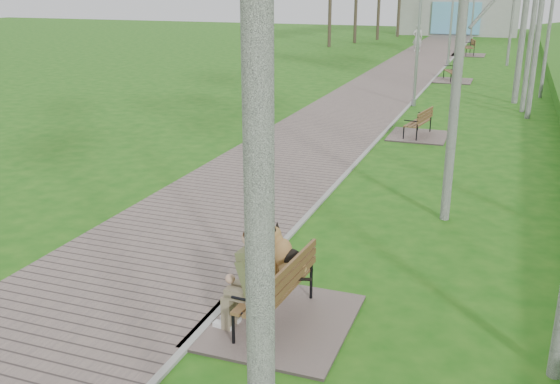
{
  "coord_description": "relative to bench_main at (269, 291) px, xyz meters",
  "views": [
    {
      "loc": [
        3.43,
        -7.75,
        4.33
      ],
      "look_at": [
        0.18,
        1.04,
        1.17
      ],
      "focal_mm": 40.0,
      "sensor_mm": 36.0,
      "label": 1
    }
  ],
  "objects": [
    {
      "name": "ground",
      "position": [
        -0.74,
        0.89,
        -0.47
      ],
      "size": [
        120.0,
        120.0,
        0.0
      ],
      "primitive_type": "plane",
      "color": "#1A5911",
      "rests_on": "ground"
    },
    {
      "name": "walkway",
      "position": [
        -2.49,
        22.39,
        -0.45
      ],
      "size": [
        3.5,
        67.0,
        0.04
      ],
      "primitive_type": "cube",
      "color": "#72615C",
      "rests_on": "ground"
    },
    {
      "name": "kerb",
      "position": [
        -0.74,
        22.39,
        -0.45
      ],
      "size": [
        0.1,
        67.0,
        0.05
      ],
      "primitive_type": "cube",
      "color": "#999993",
      "rests_on": "ground"
    },
    {
      "name": "building_north",
      "position": [
        -2.24,
        51.86,
        1.52
      ],
      "size": [
        10.0,
        5.2,
        4.0
      ],
      "color": "#9E9E99",
      "rests_on": "ground"
    },
    {
      "name": "bench_main",
      "position": [
        0.0,
        0.0,
        0.0
      ],
      "size": [
        1.92,
        2.13,
        1.68
      ],
      "color": "#72615C",
      "rests_on": "ground"
    },
    {
      "name": "bench_second",
      "position": [
        0.25,
        11.48,
        -0.29
      ],
      "size": [
        1.66,
        1.84,
        1.02
      ],
      "color": "#72615C",
      "rests_on": "ground"
    },
    {
      "name": "bench_third",
      "position": [
        0.09,
        23.13,
        -0.27
      ],
      "size": [
        1.75,
        1.95,
        1.08
      ],
      "color": "#72615C",
      "rests_on": "ground"
    },
    {
      "name": "bench_far",
      "position": [
        -0.03,
        34.65,
        -0.24
      ],
      "size": [
        1.99,
        2.21,
        1.22
      ],
      "color": "#72615C",
      "rests_on": "ground"
    },
    {
      "name": "lamp_post_near",
      "position": [
        -0.43,
        0.68,
        2.11
      ],
      "size": [
        0.21,
        0.21,
        5.52
      ],
      "color": "#989BA0",
      "rests_on": "ground"
    },
    {
      "name": "lamp_post_second",
      "position": [
        -0.6,
        16.33,
        1.61
      ],
      "size": [
        0.17,
        0.17,
        4.46
      ],
      "color": "#989BA0",
      "rests_on": "ground"
    },
    {
      "name": "lamp_post_third",
      "position": [
        -0.69,
        28.99,
        1.95
      ],
      "size": [
        0.2,
        0.2,
        5.19
      ],
      "color": "#989BA0",
      "rests_on": "ground"
    },
    {
      "name": "lamp_post_far",
      "position": [
        -0.55,
        43.95,
        2.25
      ],
      "size": [
        0.23,
        0.23,
        5.83
      ],
      "color": "#989BA0",
      "rests_on": "ground"
    },
    {
      "name": "pedestrian_near",
      "position": [
        -3.34,
        35.38,
        0.43
      ],
      "size": [
        0.77,
        0.64,
        1.81
      ],
      "primitive_type": "imported",
      "rotation": [
        0.0,
        0.0,
        3.5
      ],
      "color": "beige",
      "rests_on": "ground"
    }
  ]
}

